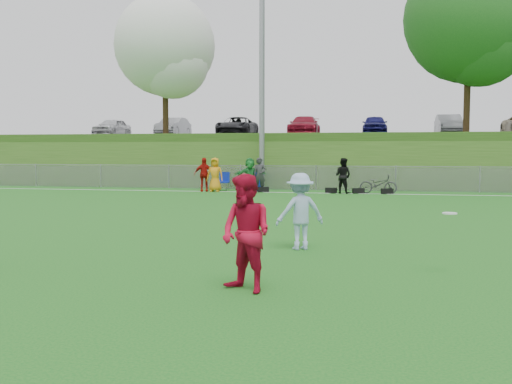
% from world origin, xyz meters
% --- Properties ---
extents(ground, '(120.00, 120.00, 0.00)m').
position_xyz_m(ground, '(0.00, 0.00, 0.00)').
color(ground, '#125A19').
rests_on(ground, ground).
extents(sideline_far, '(60.00, 0.10, 0.01)m').
position_xyz_m(sideline_far, '(0.00, 18.00, 0.01)').
color(sideline_far, white).
rests_on(sideline_far, ground).
extents(fence, '(58.00, 0.06, 1.30)m').
position_xyz_m(fence, '(0.00, 20.00, 0.65)').
color(fence, gray).
rests_on(fence, ground).
extents(light_pole, '(1.20, 0.40, 12.15)m').
position_xyz_m(light_pole, '(-3.00, 20.80, 6.71)').
color(light_pole, gray).
rests_on(light_pole, ground).
extents(berm, '(120.00, 18.00, 3.00)m').
position_xyz_m(berm, '(0.00, 31.00, 1.50)').
color(berm, '#294E16').
rests_on(berm, ground).
extents(parking_lot, '(120.00, 12.00, 0.10)m').
position_xyz_m(parking_lot, '(0.00, 33.00, 3.05)').
color(parking_lot, black).
rests_on(parking_lot, berm).
extents(tree_white_flowering, '(6.30, 6.30, 8.78)m').
position_xyz_m(tree_white_flowering, '(-9.84, 24.92, 8.32)').
color(tree_white_flowering, black).
rests_on(tree_white_flowering, berm).
extents(tree_green_near, '(7.14, 7.14, 9.95)m').
position_xyz_m(tree_green_near, '(8.16, 24.42, 9.03)').
color(tree_green_near, black).
rests_on(tree_green_near, berm).
extents(car_row, '(32.04, 5.18, 1.44)m').
position_xyz_m(car_row, '(-1.17, 32.00, 3.82)').
color(car_row, silver).
rests_on(car_row, parking_lot).
extents(spectator_row, '(7.94, 1.11, 1.69)m').
position_xyz_m(spectator_row, '(-2.75, 18.00, 0.85)').
color(spectator_row, '#A7100B').
rests_on(spectator_row, ground).
extents(gear_bags, '(6.55, 0.59, 0.26)m').
position_xyz_m(gear_bags, '(1.06, 18.10, 0.13)').
color(gear_bags, black).
rests_on(gear_bags, ground).
extents(player_red_center, '(1.05, 0.99, 1.72)m').
position_xyz_m(player_red_center, '(1.01, -1.41, 0.86)').
color(player_red_center, '#B90C2C').
rests_on(player_red_center, ground).
extents(player_blue, '(1.18, 0.99, 1.59)m').
position_xyz_m(player_blue, '(1.34, 2.29, 0.79)').
color(player_blue, '#9CB5D9').
rests_on(player_blue, ground).
extents(frisbee, '(0.24, 0.24, 0.02)m').
position_xyz_m(frisbee, '(4.04, 0.33, 1.03)').
color(frisbee, white).
rests_on(frisbee, ground).
extents(recycling_bin, '(0.79, 0.79, 1.02)m').
position_xyz_m(recycling_bin, '(-3.00, 18.99, 0.51)').
color(recycling_bin, '#0F26A5').
rests_on(recycling_bin, ground).
extents(camp_chair, '(0.54, 0.55, 0.94)m').
position_xyz_m(camp_chair, '(-4.63, 18.82, 0.28)').
color(camp_chair, '#0F28AD').
rests_on(camp_chair, ground).
extents(bicycle, '(1.82, 0.87, 0.92)m').
position_xyz_m(bicycle, '(3.13, 18.17, 0.46)').
color(bicycle, '#2C2C2F').
rests_on(bicycle, ground).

